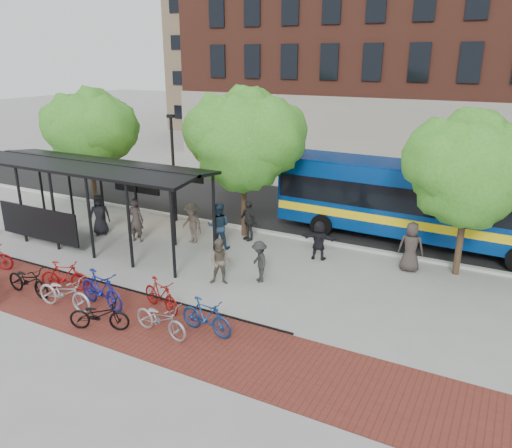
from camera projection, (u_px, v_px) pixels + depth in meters
The scene contains 28 objects.
ground at pixel (271, 275), 18.42m from camera, with size 160.00×160.00×0.00m, color #9E9E99.
asphalt_street at pixel (342, 216), 25.11m from camera, with size 160.00×8.00×0.01m, color black.
curb at pixel (312, 240), 21.75m from camera, with size 160.00×0.25×0.12m, color #B7B7B2.
brick_strip at pixel (139, 322), 15.12m from camera, with size 24.00×3.00×0.01m, color maroon.
bike_rack_rail at pixel (127, 301), 16.45m from camera, with size 12.00×0.05×0.95m, color black.
bus_shelter at pixel (91, 175), 20.67m from camera, with size 10.60×3.07×3.60m.
tree_a at pixel (90, 128), 25.16m from camera, with size 4.90×4.00×6.18m.
tree_b at pixel (246, 136), 21.09m from camera, with size 5.15×4.20×6.47m.
tree_c at pixel (473, 166), 17.22m from camera, with size 4.66×3.80×5.92m.
lamp_post_left at pixel (173, 165), 23.66m from camera, with size 0.35×0.20×5.12m.
bus at pixel (423, 200), 21.03m from camera, with size 12.51×3.33×3.35m.
bike_4 at pixel (28, 280), 16.73m from camera, with size 0.69×1.98×1.04m, color black.
bike_5 at pixel (65, 276), 17.08m from camera, with size 0.49×1.74×1.05m, color #9E0E0F.
bike_6 at pixel (64, 293), 15.80m from camera, with size 0.73×2.10×1.10m, color #B3B4B6.
bike_7 at pixel (101, 289), 15.88m from camera, with size 0.58×2.05×1.23m, color navy.
bike_8 at pixel (99, 315), 14.60m from camera, with size 0.63×1.81×0.95m, color black.
bike_9 at pixel (161, 295), 15.73m from camera, with size 0.49×1.74×1.05m, color maroon.
bike_10 at pixel (161, 319), 14.31m from camera, with size 0.67×1.93×1.02m, color #979699.
bike_11 at pixel (206, 316), 14.38m from camera, with size 0.51×1.80×1.08m, color navy.
pedestrian_0 at pixel (100, 215), 22.36m from camera, with size 0.90×0.58×1.83m, color black.
pedestrian_1 at pixel (136, 220), 21.49m from camera, with size 0.71×0.46×1.94m, color #3A322E.
pedestrian_2 at pixel (219, 226), 20.67m from camera, with size 0.96×0.74×1.97m, color #1C3043.
pedestrian_3 at pixel (192, 223), 21.36m from camera, with size 1.13×0.65×1.75m, color brown.
pedestrian_4 at pixel (248, 220), 21.68m from camera, with size 1.04×0.43×1.78m, color #282828.
pedestrian_5 at pixel (319, 240), 19.62m from camera, with size 1.47×0.47×1.59m, color black.
pedestrian_6 at pixel (411, 247), 18.49m from camera, with size 0.93×0.60×1.90m, color #39302D.
pedestrian_8 at pixel (221, 262), 17.45m from camera, with size 0.81×0.63×1.67m, color brown.
pedestrian_9 at pixel (259, 262), 17.66m from camera, with size 0.98×0.57×1.52m, color #272727.
Camera 1 is at (7.40, -15.15, 7.67)m, focal length 35.00 mm.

